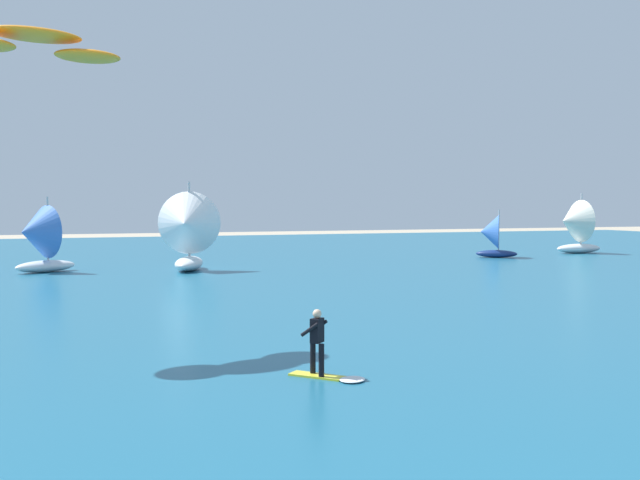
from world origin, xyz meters
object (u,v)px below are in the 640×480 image
object	(u,v)px
kitesurfer	(324,353)
sailboat_center_horizon	(37,238)
kite	(35,44)
sailboat_mid_right	(573,226)
sailboat_far_right	(491,236)
sailboat_mid_left	(187,230)

from	to	relation	value
kitesurfer	sailboat_center_horizon	distance (m)	32.71
kite	sailboat_mid_right	size ratio (longest dim) A/B	1.01
kitesurfer	sailboat_far_right	xyz separation A→B (m)	(26.85, 33.48, 1.15)
kitesurfer	sailboat_far_right	distance (m)	42.94
kite	sailboat_mid_right	bearing A→B (deg)	33.78
kite	sailboat_far_right	xyz separation A→B (m)	(33.38, 26.92, -7.15)
kite	sailboat_far_right	bearing A→B (deg)	38.88
sailboat_mid_left	kitesurfer	bearing A→B (deg)	-93.75
sailboat_center_horizon	sailboat_far_right	bearing A→B (deg)	2.65
sailboat_mid_right	sailboat_center_horizon	size ratio (longest dim) A/B	1.10
kitesurfer	sailboat_mid_left	xyz separation A→B (m)	(1.95, 29.69, 2.01)
kite	sailboat_center_horizon	xyz separation A→B (m)	(-0.42, 25.35, -6.74)
kitesurfer	sailboat_mid_left	size ratio (longest dim) A/B	0.32
sailboat_far_right	sailboat_center_horizon	world-z (taller)	sailboat_center_horizon
kitesurfer	sailboat_mid_right	distance (m)	50.59
kite	sailboat_mid_left	world-z (taller)	kite
sailboat_center_horizon	kite	bearing A→B (deg)	-89.05
kitesurfer	sailboat_mid_right	size ratio (longest dim) A/B	0.35
kitesurfer	sailboat_far_right	bearing A→B (deg)	51.27
sailboat_far_right	sailboat_center_horizon	size ratio (longest dim) A/B	0.81
kitesurfer	kite	bearing A→B (deg)	134.82
kite	kitesurfer	bearing A→B (deg)	-45.18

